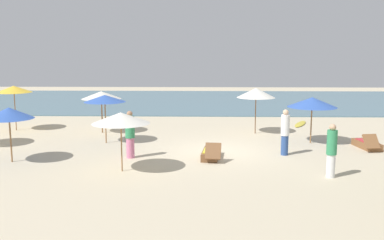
% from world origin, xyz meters
% --- Properties ---
extents(ground_plane, '(60.00, 60.00, 0.00)m').
position_xyz_m(ground_plane, '(0.00, 0.00, 0.00)').
color(ground_plane, beige).
extents(ocean_water, '(48.00, 16.00, 0.06)m').
position_xyz_m(ocean_water, '(0.00, 17.00, 0.03)').
color(ocean_water, slate).
rests_on(ocean_water, ground_plane).
extents(umbrella_0, '(1.76, 1.76, 2.25)m').
position_xyz_m(umbrella_0, '(-10.02, 4.34, 2.08)').
color(umbrella_0, brown).
rests_on(umbrella_0, ground_plane).
extents(umbrella_2, '(1.74, 1.74, 1.99)m').
position_xyz_m(umbrella_2, '(-7.49, -1.84, 1.78)').
color(umbrella_2, olive).
rests_on(umbrella_2, ground_plane).
extents(umbrella_3, '(1.92, 1.92, 2.04)m').
position_xyz_m(umbrella_3, '(-5.51, 3.80, 1.85)').
color(umbrella_3, brown).
rests_on(umbrella_3, ground_plane).
extents(umbrella_4, '(1.92, 1.92, 1.99)m').
position_xyz_m(umbrella_4, '(-3.28, -2.95, 1.80)').
color(umbrella_4, olive).
rests_on(umbrella_4, ground_plane).
extents(umbrella_6, '(1.84, 1.84, 2.21)m').
position_xyz_m(umbrella_6, '(1.95, 3.81, 1.98)').
color(umbrella_6, brown).
rests_on(umbrella_6, ground_plane).
extents(umbrella_7, '(2.12, 2.12, 2.01)m').
position_xyz_m(umbrella_7, '(4.10, 1.66, 1.79)').
color(umbrella_7, olive).
rests_on(umbrella_7, ground_plane).
extents(umbrella_8, '(1.79, 1.79, 2.10)m').
position_xyz_m(umbrella_8, '(-4.80, 1.45, 1.95)').
color(umbrella_8, olive).
rests_on(umbrella_8, ground_plane).
extents(lounger_0, '(0.76, 1.73, 0.70)m').
position_xyz_m(lounger_0, '(-0.28, -1.13, 0.18)').
color(lounger_0, brown).
rests_on(lounger_0, ground_plane).
extents(lounger_1, '(0.82, 1.75, 0.70)m').
position_xyz_m(lounger_1, '(6.18, 0.68, 0.18)').
color(lounger_1, brown).
rests_on(lounger_1, ground_plane).
extents(person_1, '(0.40, 0.40, 1.73)m').
position_xyz_m(person_1, '(3.48, -3.47, 0.88)').
color(person_1, white).
rests_on(person_1, ground_plane).
extents(person_2, '(0.36, 0.36, 1.78)m').
position_xyz_m(person_2, '(-3.30, -1.13, 0.90)').
color(person_2, '#D17299').
rests_on(person_2, ground_plane).
extents(person_3, '(0.44, 0.44, 1.77)m').
position_xyz_m(person_3, '(2.57, -0.53, 0.90)').
color(person_3, '#2D4C8C').
rests_on(person_3, ground_plane).
extents(surfboard, '(1.24, 2.21, 0.07)m').
position_xyz_m(surfboard, '(4.71, 6.41, 0.04)').
color(surfboard, gold).
rests_on(surfboard, ground_plane).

